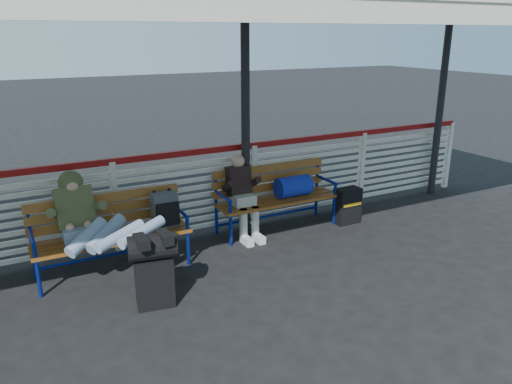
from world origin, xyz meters
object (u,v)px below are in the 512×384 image
bench_left (125,222)px  bench_right (282,189)px  companion_person (243,195)px  luggage_stack (154,267)px  suitcase_side (347,206)px  traveler_man (103,228)px

bench_left → bench_right: same height
bench_left → companion_person: 1.69m
luggage_stack → suitcase_side: (3.25, 0.97, -0.17)m
luggage_stack → bench_left: (-0.03, 1.04, 0.15)m
bench_left → suitcase_side: 3.30m
bench_right → suitcase_side: bench_right is taller
luggage_stack → traveler_man: 0.81m
bench_left → traveler_man: (-0.31, -0.35, 0.11)m
luggage_stack → companion_person: size_ratio=0.70×
luggage_stack → suitcase_side: luggage_stack is taller
traveler_man → suitcase_side: (3.60, 0.28, -0.43)m
traveler_man → bench_right: bearing=12.7°
luggage_stack → bench_right: 2.64m
traveler_man → suitcase_side: bearing=4.5°
companion_person → bench_left: bearing=-172.6°
traveler_man → companion_person: (2.00, 0.57, -0.10)m
luggage_stack → traveler_man: (-0.35, 0.69, 0.26)m
bench_right → bench_left: bearing=-173.9°
bench_left → traveler_man: 0.48m
companion_person → suitcase_side: 1.66m
bench_right → traveler_man: size_ratio=1.10×
suitcase_side → traveler_man: bearing=-176.8°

